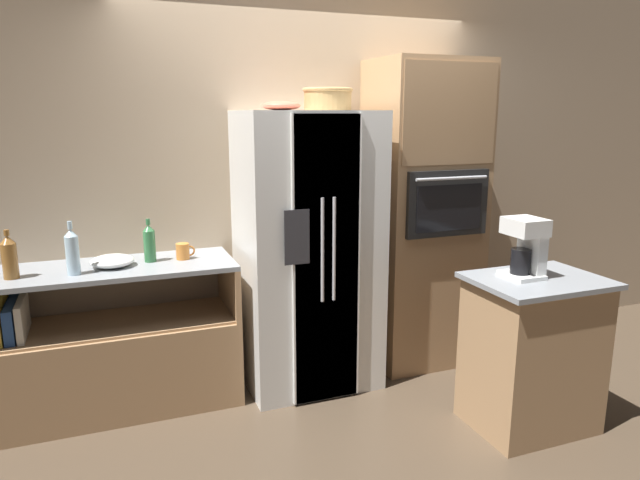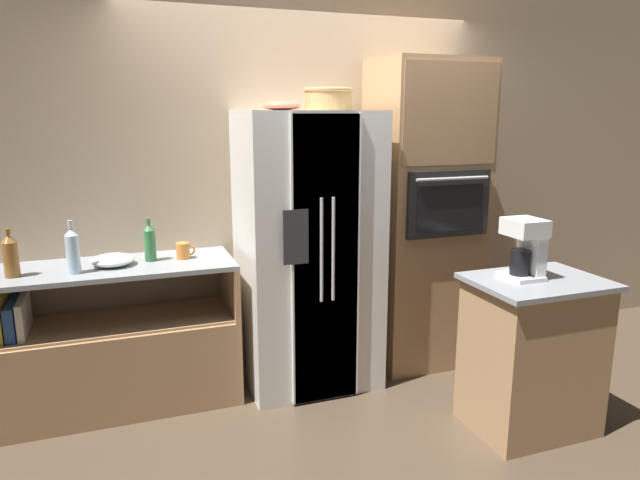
# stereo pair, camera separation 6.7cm
# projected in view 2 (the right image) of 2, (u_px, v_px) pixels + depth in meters

# --- Properties ---
(ground_plane) EXTENTS (20.00, 20.00, 0.00)m
(ground_plane) POSITION_uv_depth(u_px,v_px,m) (323.00, 376.00, 4.04)
(ground_plane) COLOR #4C3D2D
(wall_back) EXTENTS (12.00, 0.06, 2.80)m
(wall_back) POSITION_uv_depth(u_px,v_px,m) (305.00, 173.00, 4.09)
(wall_back) COLOR tan
(wall_back) RESTS_ON ground_plane
(counter_left) EXTENTS (1.58, 0.57, 0.92)m
(counter_left) POSITION_uv_depth(u_px,v_px,m) (105.00, 356.00, 3.56)
(counter_left) COLOR #A87F56
(counter_left) RESTS_ON ground_plane
(refrigerator) EXTENTS (0.87, 0.73, 1.84)m
(refrigerator) POSITION_uv_depth(u_px,v_px,m) (308.00, 251.00, 3.81)
(refrigerator) COLOR silver
(refrigerator) RESTS_ON ground_plane
(wall_oven) EXTENTS (0.75, 0.66, 2.19)m
(wall_oven) POSITION_uv_depth(u_px,v_px,m) (424.00, 216.00, 4.12)
(wall_oven) COLOR #A87F56
(wall_oven) RESTS_ON ground_plane
(island_counter) EXTENTS (0.74, 0.56, 0.91)m
(island_counter) POSITION_uv_depth(u_px,v_px,m) (532.00, 354.00, 3.31)
(island_counter) COLOR #A87F56
(island_counter) RESTS_ON ground_plane
(wicker_basket) EXTENTS (0.32, 0.32, 0.14)m
(wicker_basket) POSITION_uv_depth(u_px,v_px,m) (328.00, 98.00, 3.64)
(wicker_basket) COLOR tan
(wicker_basket) RESTS_ON refrigerator
(fruit_bowl) EXTENTS (0.25, 0.25, 0.06)m
(fruit_bowl) POSITION_uv_depth(u_px,v_px,m) (281.00, 106.00, 3.56)
(fruit_bowl) COLOR #DB664C
(fruit_bowl) RESTS_ON refrigerator
(bottle_tall) EXTENTS (0.07, 0.07, 0.31)m
(bottle_tall) POSITION_uv_depth(u_px,v_px,m) (73.00, 250.00, 3.27)
(bottle_tall) COLOR silver
(bottle_tall) RESTS_ON counter_left
(bottle_short) EXTENTS (0.07, 0.07, 0.27)m
(bottle_short) POSITION_uv_depth(u_px,v_px,m) (150.00, 242.00, 3.55)
(bottle_short) COLOR #33723F
(bottle_short) RESTS_ON counter_left
(bottle_wide) EXTENTS (0.08, 0.08, 0.28)m
(bottle_wide) POSITION_uv_depth(u_px,v_px,m) (11.00, 255.00, 3.20)
(bottle_wide) COLOR brown
(bottle_wide) RESTS_ON counter_left
(mug) EXTENTS (0.12, 0.08, 0.10)m
(mug) POSITION_uv_depth(u_px,v_px,m) (183.00, 251.00, 3.62)
(mug) COLOR orange
(mug) RESTS_ON counter_left
(mixing_bowl) EXTENTS (0.26, 0.26, 0.07)m
(mixing_bowl) POSITION_uv_depth(u_px,v_px,m) (113.00, 260.00, 3.46)
(mixing_bowl) COLOR white
(mixing_bowl) RESTS_ON counter_left
(coffee_maker) EXTENTS (0.19, 0.21, 0.34)m
(coffee_maker) POSITION_uv_depth(u_px,v_px,m) (527.00, 246.00, 3.19)
(coffee_maker) COLOR white
(coffee_maker) RESTS_ON island_counter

